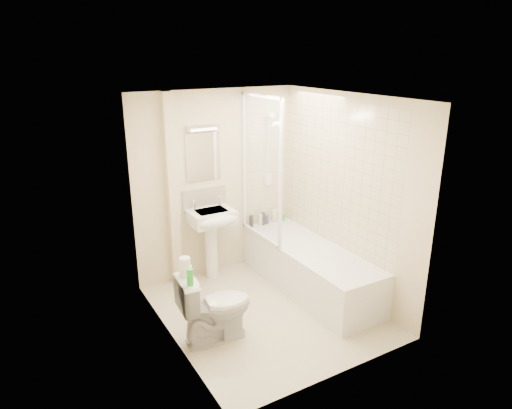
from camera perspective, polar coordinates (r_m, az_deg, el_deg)
floor at (r=5.37m, az=1.26°, el=-13.15°), size 2.50×2.50×0.00m
wall_back at (r=5.90m, az=-4.99°, el=2.54°), size 2.20×0.02×2.40m
wall_left at (r=4.41m, az=-10.96°, el=-3.39°), size 0.02×2.50×2.40m
wall_right at (r=5.47m, az=11.24°, el=0.96°), size 0.02×2.50×2.40m
ceiling at (r=4.58m, az=1.48°, el=13.27°), size 2.20×2.50×0.02m
tile_back at (r=6.17m, az=1.33°, el=5.50°), size 0.70×0.01×1.75m
tile_right at (r=5.55m, az=9.95°, el=3.70°), size 0.01×2.10×1.75m
pipe_boxing at (r=5.62m, az=-10.44°, el=1.48°), size 0.12×0.12×2.40m
splashback at (r=5.87m, az=-6.44°, el=0.67°), size 0.60×0.02×0.30m
mirror at (r=5.72m, az=-6.63°, el=5.92°), size 0.46×0.01×0.60m
strip_light at (r=5.63m, az=-6.68°, el=9.55°), size 0.42×0.07×0.07m
bathtub at (r=5.75m, az=6.69°, el=-7.73°), size 0.70×2.10×0.55m
shower_screen at (r=5.63m, az=0.62°, el=4.46°), size 0.04×0.92×1.80m
shower_fixture at (r=6.11m, az=1.55°, el=6.51°), size 0.10×0.16×0.99m
pedestal_sink at (r=5.77m, az=-5.42°, el=-2.59°), size 0.55×0.50×1.06m
bottle_black_a at (r=6.20m, az=-0.60°, el=-2.11°), size 0.06×0.06×0.16m
bottle_white_a at (r=6.27m, az=0.56°, el=-1.84°), size 0.06×0.06×0.17m
bottle_black_b at (r=6.29m, az=0.84°, el=-1.78°), size 0.07×0.07×0.17m
bottle_blue at (r=6.33m, az=1.36°, el=-1.88°), size 0.05×0.05×0.12m
bottle_cream at (r=6.38m, az=2.33°, el=-1.42°), size 0.07×0.07×0.18m
bottle_white_b at (r=6.42m, az=2.85°, el=-1.41°), size 0.05×0.05×0.16m
bottle_green at (r=6.46m, az=3.33°, el=-1.62°), size 0.06×0.06×0.09m
toilet at (r=4.74m, az=-5.14°, el=-12.56°), size 0.54×0.81×0.75m
toilet_roll_lower at (r=4.52m, az=-8.79°, el=-8.22°), size 0.12×0.12×0.10m
toilet_roll_upper at (r=4.48m, az=-8.89°, el=-7.12°), size 0.11×0.11×0.09m
green_bottle at (r=4.33m, az=-8.25°, el=-8.95°), size 0.06×0.06×0.17m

